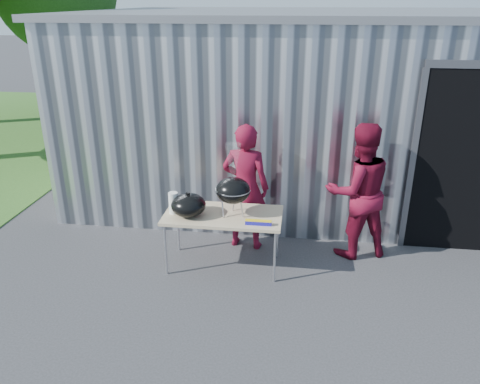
# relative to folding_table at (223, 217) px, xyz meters

# --- Properties ---
(ground) EXTENTS (80.00, 80.00, 0.00)m
(ground) POSITION_rel_folding_table_xyz_m (0.38, -0.81, -0.71)
(ground) COLOR #2F2F32
(building) EXTENTS (8.20, 6.20, 3.10)m
(building) POSITION_rel_folding_table_xyz_m (1.29, 3.78, 0.83)
(building) COLOR silver
(building) RESTS_ON ground
(folding_table) EXTENTS (1.50, 0.75, 0.75)m
(folding_table) POSITION_rel_folding_table_xyz_m (0.00, 0.00, 0.00)
(folding_table) COLOR tan
(folding_table) RESTS_ON ground
(kettle_grill) EXTENTS (0.44, 0.44, 0.94)m
(kettle_grill) POSITION_rel_folding_table_xyz_m (0.13, -0.01, 0.46)
(kettle_grill) COLOR black
(kettle_grill) RESTS_ON folding_table
(grill_lid) EXTENTS (0.44, 0.44, 0.32)m
(grill_lid) POSITION_rel_folding_table_xyz_m (-0.42, -0.10, 0.18)
(grill_lid) COLOR black
(grill_lid) RESTS_ON folding_table
(paper_towels) EXTENTS (0.12, 0.12, 0.28)m
(paper_towels) POSITION_rel_folding_table_xyz_m (-0.63, -0.05, 0.18)
(paper_towels) COLOR white
(paper_towels) RESTS_ON folding_table
(white_tub) EXTENTS (0.20, 0.15, 0.10)m
(white_tub) POSITION_rel_folding_table_xyz_m (-0.55, 0.19, 0.09)
(white_tub) COLOR white
(white_tub) RESTS_ON folding_table
(foil_box) EXTENTS (0.32, 0.05, 0.06)m
(foil_box) POSITION_rel_folding_table_xyz_m (0.48, -0.25, 0.07)
(foil_box) COLOR #1A1798
(foil_box) RESTS_ON folding_table
(person_cook) EXTENTS (0.70, 0.51, 1.79)m
(person_cook) POSITION_rel_folding_table_xyz_m (0.22, 0.58, 0.19)
(person_cook) COLOR maroon
(person_cook) RESTS_ON ground
(person_bystander) EXTENTS (1.08, 0.95, 1.86)m
(person_bystander) POSITION_rel_folding_table_xyz_m (1.73, 0.57, 0.22)
(person_bystander) COLOR maroon
(person_bystander) RESTS_ON ground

